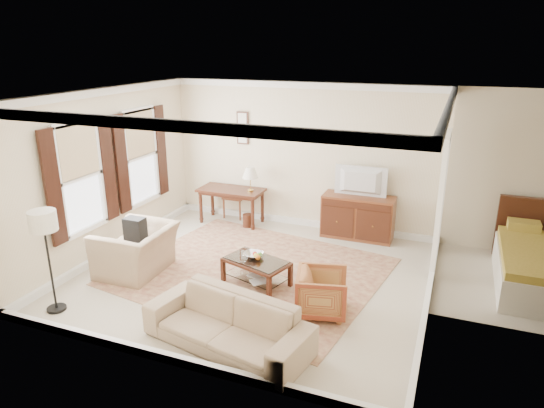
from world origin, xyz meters
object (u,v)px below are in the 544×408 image
Objects in this scene: writing_desk at (231,194)px; striped_armchair at (322,291)px; sideboard at (358,217)px; club_armchair at (136,243)px; sofa at (227,316)px; coffee_table at (256,265)px; tv at (360,173)px.

writing_desk reaches higher than striped_armchair.
club_armchair is (-3.06, -2.80, 0.10)m from sideboard.
writing_desk is at bearing 168.76° from club_armchair.
sofa is (1.86, -3.96, -0.20)m from writing_desk.
club_armchair is (-1.99, -0.32, 0.20)m from coffee_table.
writing_desk is at bearing 123.65° from coffee_table.
tv is 2.86m from coffee_table.
striped_armchair is at bearing 85.37° from club_armchair.
writing_desk is at bearing 30.66° from striped_armchair.
sofa is (-0.76, -4.11, -0.00)m from sideboard.
sideboard is 4.15m from club_armchair.
sideboard is at bearing 130.53° from club_armchair.
tv is at bearing 2.70° from writing_desk.
sideboard is 1.45× the size of tv.
sideboard reaches higher than striped_armchair.
striped_armchair is (0.12, -2.93, -0.95)m from tv.
coffee_table is at bearing 112.32° from sofa.
writing_desk is at bearing 2.70° from tv.
sideboard is at bearing 91.25° from sofa.
writing_desk is 2.64m from sideboard.
tv is 4.25m from sofa.
coffee_table is 1.60× the size of striped_armchair.
club_armchair reaches higher than coffee_table.
writing_desk is 0.63× the size of sofa.
writing_desk reaches higher than coffee_table.
coffee_table is at bearing 54.96° from striped_armchair.
striped_armchair is 1.46m from sofa.
striped_armchair reaches higher than coffee_table.
striped_armchair is (2.74, -2.81, -0.27)m from writing_desk.
writing_desk is 2.83m from coffee_table.
striped_armchair is at bearing -21.34° from coffee_table.
sofa is at bearing -79.43° from coffee_table.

